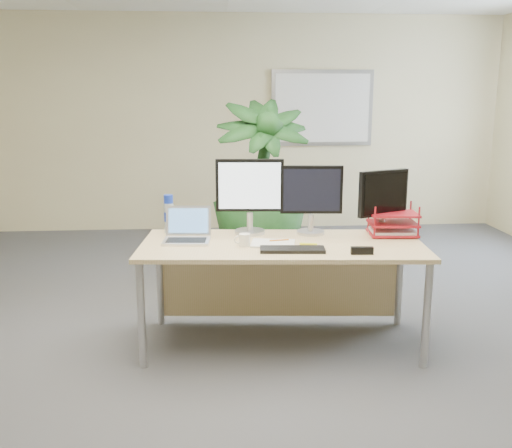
{
  "coord_description": "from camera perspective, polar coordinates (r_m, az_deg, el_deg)",
  "views": [
    {
      "loc": [
        -0.2,
        -3.34,
        1.71
      ],
      "look_at": [
        0.08,
        0.35,
        0.87
      ],
      "focal_mm": 40.0,
      "sensor_mm": 36.0,
      "label": 1
    }
  ],
  "objects": [
    {
      "name": "floor",
      "position": [
        3.76,
        -0.87,
        -14.32
      ],
      "size": [
        8.0,
        8.0,
        0.0
      ],
      "primitive_type": "plane",
      "color": "#4E4F54",
      "rests_on": "ground"
    },
    {
      "name": "back_wall",
      "position": [
        7.35,
        -2.82,
        9.94
      ],
      "size": [
        7.0,
        0.04,
        2.7
      ],
      "primitive_type": "cube",
      "color": "beige",
      "rests_on": "floor"
    },
    {
      "name": "whiteboard",
      "position": [
        7.44,
        6.64,
        11.45
      ],
      "size": [
        1.3,
        0.04,
        0.95
      ],
      "color": "#A9A9AD",
      "rests_on": "back_wall"
    },
    {
      "name": "desk",
      "position": [
        4.01,
        2.54,
        -3.67
      ],
      "size": [
        1.96,
        0.95,
        0.73
      ],
      "color": "#D5BA7E",
      "rests_on": "floor"
    },
    {
      "name": "floor_plant",
      "position": [
        5.21,
        0.43,
        2.13
      ],
      "size": [
        0.93,
        0.93,
        1.5
      ],
      "primitive_type": "imported",
      "rotation": [
        0.0,
        0.0,
        0.12
      ],
      "color": "#153A16",
      "rests_on": "floor"
    },
    {
      "name": "monitor_left",
      "position": [
        4.08,
        -0.63,
        3.29
      ],
      "size": [
        0.48,
        0.22,
        0.54
      ],
      "color": "#B6B5BA",
      "rests_on": "desk"
    },
    {
      "name": "monitor_right",
      "position": [
        4.09,
        5.56,
        2.9
      ],
      "size": [
        0.44,
        0.2,
        0.49
      ],
      "color": "#B6B5BA",
      "rests_on": "desk"
    },
    {
      "name": "monitor_dark",
      "position": [
        4.14,
        12.61,
        2.55
      ],
      "size": [
        0.4,
        0.21,
        0.46
      ],
      "color": "#B6B5BA",
      "rests_on": "desk"
    },
    {
      "name": "laptop",
      "position": [
        3.95,
        -6.88,
        -0.8
      ],
      "size": [
        0.33,
        0.3,
        0.23
      ],
      "color": "silver",
      "rests_on": "desk"
    },
    {
      "name": "keyboard",
      "position": [
        3.67,
        3.66,
        -2.55
      ],
      "size": [
        0.42,
        0.17,
        0.02
      ],
      "primitive_type": "cube",
      "rotation": [
        0.0,
        0.0,
        -0.08
      ],
      "color": "black",
      "rests_on": "desk"
    },
    {
      "name": "coffee_mug",
      "position": [
        3.78,
        -1.2,
        -1.6
      ],
      "size": [
        0.11,
        0.07,
        0.08
      ],
      "color": "white",
      "rests_on": "desk"
    },
    {
      "name": "spiral_notebook",
      "position": [
        3.83,
        1.7,
        -1.97
      ],
      "size": [
        0.32,
        0.26,
        0.01
      ],
      "primitive_type": "cube",
      "rotation": [
        0.0,
        0.0,
        -0.17
      ],
      "color": "silver",
      "rests_on": "desk"
    },
    {
      "name": "orange_pen",
      "position": [
        3.88,
        2.32,
        -1.62
      ],
      "size": [
        0.13,
        0.03,
        0.01
      ],
      "primitive_type": "cylinder",
      "rotation": [
        0.0,
        1.57,
        0.16
      ],
      "color": "orange",
      "rests_on": "spiral_notebook"
    },
    {
      "name": "yellow_highlighter",
      "position": [
        3.82,
        5.27,
        -2.01
      ],
      "size": [
        0.12,
        0.05,
        0.02
      ],
      "primitive_type": "cylinder",
      "rotation": [
        0.0,
        1.57,
        -0.25
      ],
      "color": "yellow",
      "rests_on": "desk"
    },
    {
      "name": "water_bottle",
      "position": [
        4.17,
        -8.7,
        0.92
      ],
      "size": [
        0.07,
        0.07,
        0.28
      ],
      "color": "#AFC0CD",
      "rests_on": "desk"
    },
    {
      "name": "letter_tray",
      "position": [
        4.18,
        13.5,
        -0.13
      ],
      "size": [
        0.35,
        0.28,
        0.16
      ],
      "color": "#A8141F",
      "rests_on": "desk"
    },
    {
      "name": "stapler",
      "position": [
        3.65,
        10.55,
        -2.63
      ],
      "size": [
        0.14,
        0.05,
        0.05
      ],
      "primitive_type": "cube",
      "rotation": [
        0.0,
        0.0,
        -0.08
      ],
      "color": "black",
      "rests_on": "desk"
    }
  ]
}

